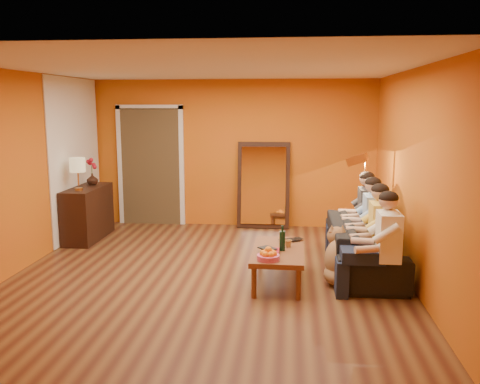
# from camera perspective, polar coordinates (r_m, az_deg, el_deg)

# --- Properties ---
(room_shell) EXTENTS (5.00, 5.50, 2.60)m
(room_shell) POSITION_cam_1_polar(r_m,az_deg,el_deg) (6.71, -3.09, 2.39)
(room_shell) COLOR brown
(room_shell) RESTS_ON ground
(white_accent) EXTENTS (0.02, 1.90, 2.58)m
(white_accent) POSITION_cam_1_polar(r_m,az_deg,el_deg) (8.74, -17.98, 3.65)
(white_accent) COLOR white
(white_accent) RESTS_ON wall_left
(doorway_recess) EXTENTS (1.06, 0.30, 2.10)m
(doorway_recess) POSITION_cam_1_polar(r_m,az_deg,el_deg) (9.45, -9.78, 2.89)
(doorway_recess) COLOR #3F2D19
(doorway_recess) RESTS_ON floor
(door_jamb_left) EXTENTS (0.08, 0.06, 2.20)m
(door_jamb_left) POSITION_cam_1_polar(r_m,az_deg,el_deg) (9.51, -13.29, 2.81)
(door_jamb_left) COLOR white
(door_jamb_left) RESTS_ON wall_back
(door_jamb_right) EXTENTS (0.08, 0.06, 2.20)m
(door_jamb_right) POSITION_cam_1_polar(r_m,az_deg,el_deg) (9.20, -6.55, 2.78)
(door_jamb_right) COLOR white
(door_jamb_right) RESTS_ON wall_back
(door_header) EXTENTS (1.22, 0.06, 0.08)m
(door_header) POSITION_cam_1_polar(r_m,az_deg,el_deg) (9.27, -10.17, 9.38)
(door_header) COLOR white
(door_header) RESTS_ON wall_back
(mirror_frame) EXTENTS (0.92, 0.27, 1.51)m
(mirror_frame) POSITION_cam_1_polar(r_m,az_deg,el_deg) (8.96, 2.66, 0.78)
(mirror_frame) COLOR black
(mirror_frame) RESTS_ON floor
(mirror_glass) EXTENTS (0.78, 0.21, 1.35)m
(mirror_glass) POSITION_cam_1_polar(r_m,az_deg,el_deg) (8.92, 2.65, 0.74)
(mirror_glass) COLOR white
(mirror_glass) RESTS_ON mirror_frame
(sideboard) EXTENTS (0.44, 1.18, 0.85)m
(sideboard) POSITION_cam_1_polar(r_m,az_deg,el_deg) (8.60, -16.71, -2.29)
(sideboard) COLOR black
(sideboard) RESTS_ON floor
(table_lamp) EXTENTS (0.24, 0.24, 0.51)m
(table_lamp) POSITION_cam_1_polar(r_m,az_deg,el_deg) (8.21, -17.73, 1.92)
(table_lamp) COLOR beige
(table_lamp) RESTS_ON sideboard
(sofa) EXTENTS (2.17, 0.85, 0.63)m
(sofa) POSITION_cam_1_polar(r_m,az_deg,el_deg) (6.97, 13.65, -5.87)
(sofa) COLOR black
(sofa) RESTS_ON floor
(coffee_table) EXTENTS (0.63, 1.23, 0.42)m
(coffee_table) POSITION_cam_1_polar(r_m,az_deg,el_deg) (6.32, 4.28, -8.25)
(coffee_table) COLOR brown
(coffee_table) RESTS_ON floor
(floor_lamp) EXTENTS (0.36, 0.32, 1.44)m
(floor_lamp) POSITION_cam_1_polar(r_m,az_deg,el_deg) (7.63, 13.75, -1.40)
(floor_lamp) COLOR #CC863C
(floor_lamp) RESTS_ON floor
(dog) EXTENTS (0.40, 0.61, 0.71)m
(dog) POSITION_cam_1_polar(r_m,az_deg,el_deg) (6.33, 11.14, -6.99)
(dog) COLOR #8E6140
(dog) RESTS_ON floor
(person_far_left) EXTENTS (0.70, 0.44, 1.22)m
(person_far_left) POSITION_cam_1_polar(r_m,az_deg,el_deg) (5.96, 16.29, -5.73)
(person_far_left) COLOR silver
(person_far_left) RESTS_ON sofa
(person_mid_left) EXTENTS (0.70, 0.44, 1.22)m
(person_mid_left) POSITION_cam_1_polar(r_m,az_deg,el_deg) (6.48, 15.42, -4.44)
(person_mid_left) COLOR gold
(person_mid_left) RESTS_ON sofa
(person_mid_right) EXTENTS (0.70, 0.44, 1.22)m
(person_mid_right) POSITION_cam_1_polar(r_m,az_deg,el_deg) (7.01, 14.69, -3.34)
(person_mid_right) COLOR #94B8E5
(person_mid_right) RESTS_ON sofa
(person_far_right) EXTENTS (0.70, 0.44, 1.22)m
(person_far_right) POSITION_cam_1_polar(r_m,az_deg,el_deg) (7.54, 14.06, -2.39)
(person_far_right) COLOR #313136
(person_far_right) RESTS_ON sofa
(fruit_bowl) EXTENTS (0.26, 0.26, 0.16)m
(fruit_bowl) POSITION_cam_1_polar(r_m,az_deg,el_deg) (5.81, 3.20, -6.88)
(fruit_bowl) COLOR #CA4774
(fruit_bowl) RESTS_ON coffee_table
(wine_bottle) EXTENTS (0.07, 0.07, 0.31)m
(wine_bottle) POSITION_cam_1_polar(r_m,az_deg,el_deg) (6.17, 4.78, -5.18)
(wine_bottle) COLOR black
(wine_bottle) RESTS_ON coffee_table
(tumbler) EXTENTS (0.10, 0.10, 0.09)m
(tumbler) POSITION_cam_1_polar(r_m,az_deg,el_deg) (6.36, 5.43, -5.77)
(tumbler) COLOR #B27F3F
(tumbler) RESTS_ON coffee_table
(laptop) EXTENTS (0.39, 0.35, 0.03)m
(laptop) POSITION_cam_1_polar(r_m,az_deg,el_deg) (6.59, 5.96, -5.49)
(laptop) COLOR black
(laptop) RESTS_ON coffee_table
(book_lower) EXTENTS (0.22, 0.26, 0.02)m
(book_lower) POSITION_cam_1_polar(r_m,az_deg,el_deg) (6.07, 2.54, -6.81)
(book_lower) COLOR black
(book_lower) RESTS_ON coffee_table
(book_mid) EXTENTS (0.19, 0.26, 0.02)m
(book_mid) POSITION_cam_1_polar(r_m,az_deg,el_deg) (6.07, 2.64, -6.60)
(book_mid) COLOR #AA1327
(book_mid) RESTS_ON book_lower
(book_upper) EXTENTS (0.25, 0.25, 0.02)m
(book_upper) POSITION_cam_1_polar(r_m,az_deg,el_deg) (6.05, 2.54, -6.48)
(book_upper) COLOR black
(book_upper) RESTS_ON book_mid
(vase) EXTENTS (0.18, 0.18, 0.19)m
(vase) POSITION_cam_1_polar(r_m,az_deg,el_deg) (8.74, -16.25, 1.39)
(vase) COLOR black
(vase) RESTS_ON sideboard
(flowers) EXTENTS (0.17, 0.17, 0.45)m
(flowers) POSITION_cam_1_polar(r_m,az_deg,el_deg) (8.71, -16.33, 3.01)
(flowers) COLOR #AA1327
(flowers) RESTS_ON vase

